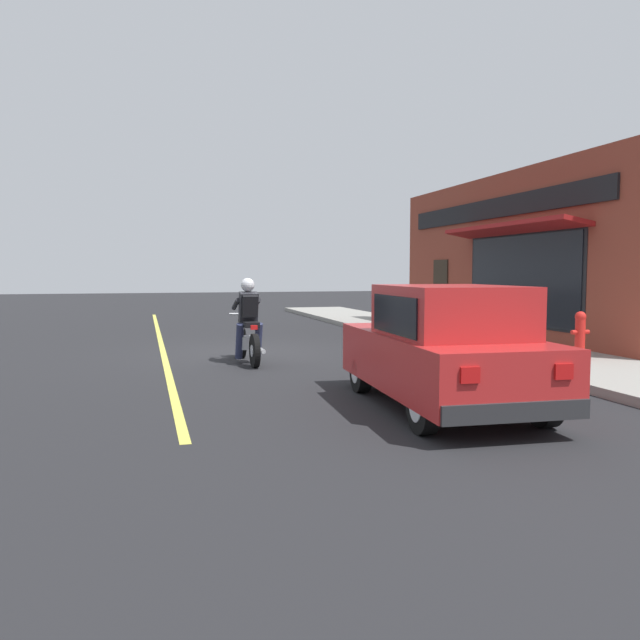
% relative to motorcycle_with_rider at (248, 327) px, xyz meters
% --- Properties ---
extents(ground_plane, '(80.00, 80.00, 0.00)m').
position_rel_motorcycle_with_rider_xyz_m(ground_plane, '(0.27, 1.40, -0.68)').
color(ground_plane, black).
extents(sidewalk_curb, '(2.60, 22.00, 0.14)m').
position_rel_motorcycle_with_rider_xyz_m(sidewalk_curb, '(5.45, 4.40, -0.61)').
color(sidewalk_curb, gray).
rests_on(sidewalk_curb, ground).
extents(lane_stripe, '(0.12, 19.80, 0.01)m').
position_rel_motorcycle_with_rider_xyz_m(lane_stripe, '(-1.53, 4.40, -0.67)').
color(lane_stripe, '#D1C64C').
rests_on(lane_stripe, ground).
extents(storefront_building, '(1.25, 10.37, 4.20)m').
position_rel_motorcycle_with_rider_xyz_m(storefront_building, '(6.98, 2.44, 1.43)').
color(storefront_building, brown).
rests_on(storefront_building, ground).
extents(motorcycle_with_rider, '(0.56, 2.02, 1.62)m').
position_rel_motorcycle_with_rider_xyz_m(motorcycle_with_rider, '(0.00, 0.00, 0.00)').
color(motorcycle_with_rider, black).
rests_on(motorcycle_with_rider, ground).
extents(car_hatchback, '(1.86, 3.87, 1.57)m').
position_rel_motorcycle_with_rider_xyz_m(car_hatchback, '(1.74, -4.69, 0.09)').
color(car_hatchback, black).
rests_on(car_hatchback, ground).
extents(fire_hydrant, '(0.36, 0.24, 0.88)m').
position_rel_motorcycle_with_rider_xyz_m(fire_hydrant, '(5.76, -2.18, -0.11)').
color(fire_hydrant, red).
rests_on(fire_hydrant, sidewalk_curb).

